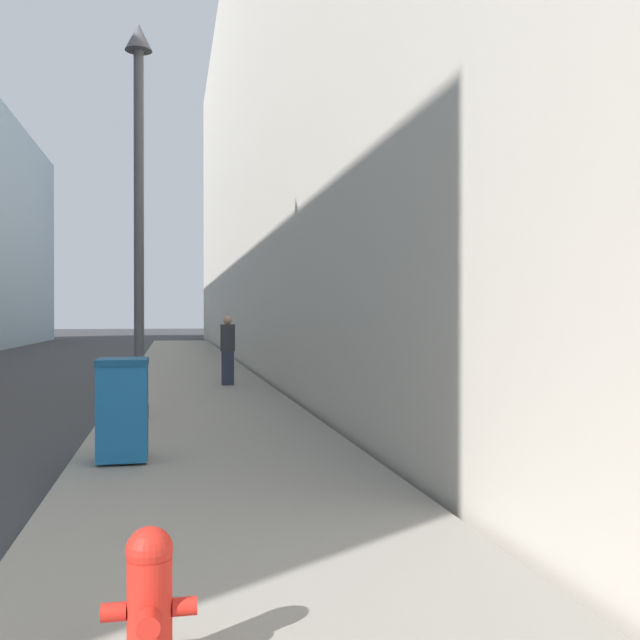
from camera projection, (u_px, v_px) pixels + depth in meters
The scene contains 6 objects.
sidewalk_right at pixel (194, 380), 19.91m from camera, with size 3.60×60.00×0.14m.
building_right_stone at pixel (383, 131), 29.29m from camera, with size 12.00×60.00×18.98m.
fire_hydrant at pixel (150, 596), 3.47m from camera, with size 0.46×0.34×0.71m.
trash_bin at pixel (123, 409), 8.49m from camera, with size 0.59×0.69×1.23m.
lamppost at pixel (139, 186), 12.06m from camera, with size 0.46×0.46×6.68m.
pedestrian_on_sidewalk at pixel (228, 350), 17.81m from camera, with size 0.35×0.23×1.75m.
Camera 1 is at (4.81, -2.20, 1.88)m, focal length 40.00 mm.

